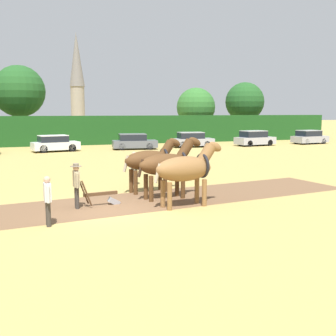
% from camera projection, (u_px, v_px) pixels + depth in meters
% --- Properties ---
extents(ground_plane, '(240.00, 240.00, 0.00)m').
position_uv_depth(ground_plane, '(111.00, 211.00, 14.91)').
color(ground_plane, '#A88E4C').
extents(plowed_furrow_strip, '(24.12, 6.85, 0.01)m').
position_uv_depth(plowed_furrow_strip, '(77.00, 208.00, 15.29)').
color(plowed_furrow_strip, brown).
rests_on(plowed_furrow_strip, ground).
extents(hedgerow, '(65.72, 1.26, 3.01)m').
position_uv_depth(hedgerow, '(50.00, 131.00, 42.52)').
color(hedgerow, '#194719').
rests_on(hedgerow, ground).
extents(tree_center_left, '(5.51, 5.51, 8.36)m').
position_uv_depth(tree_center_left, '(19.00, 91.00, 45.03)').
color(tree_center_left, brown).
rests_on(tree_center_left, ground).
extents(tree_center, '(4.88, 4.88, 6.42)m').
position_uv_depth(tree_center, '(196.00, 107.00, 53.18)').
color(tree_center, '#423323').
rests_on(tree_center, ground).
extents(tree_center_right, '(5.08, 5.08, 7.24)m').
position_uv_depth(tree_center_right, '(245.00, 102.00, 55.38)').
color(tree_center_right, brown).
rests_on(tree_center_right, ground).
extents(church_spire, '(2.70, 2.70, 17.53)m').
position_uv_depth(church_spire, '(77.00, 79.00, 76.03)').
color(church_spire, gray).
rests_on(church_spire, ground).
extents(draft_horse_lead_left, '(2.89, 1.26, 2.44)m').
position_uv_depth(draft_horse_lead_left, '(187.00, 169.00, 15.39)').
color(draft_horse_lead_left, brown).
rests_on(draft_horse_lead_left, ground).
extents(draft_horse_lead_right, '(2.90, 1.19, 2.52)m').
position_uv_depth(draft_horse_lead_right, '(167.00, 164.00, 16.78)').
color(draft_horse_lead_right, '#513319').
rests_on(draft_horse_lead_right, ground).
extents(draft_horse_trail_left, '(2.79, 1.17, 2.39)m').
position_uv_depth(draft_horse_trail_left, '(150.00, 160.00, 18.16)').
color(draft_horse_trail_left, '#513319').
rests_on(draft_horse_trail_left, ground).
extents(plow, '(1.58, 0.54, 1.13)m').
position_uv_depth(plow, '(104.00, 197.00, 15.71)').
color(plow, '#4C331E').
rests_on(plow, ground).
extents(farmer_at_plow, '(0.41, 0.64, 1.64)m').
position_uv_depth(farmer_at_plow, '(76.00, 182.00, 15.15)').
color(farmer_at_plow, '#38332D').
rests_on(farmer_at_plow, ground).
extents(farmer_beside_team, '(0.43, 0.55, 1.59)m').
position_uv_depth(farmer_beside_team, '(134.00, 166.00, 20.02)').
color(farmer_beside_team, '#4C4C4C').
rests_on(farmer_beside_team, ground).
extents(farmer_onlooker_left, '(0.21, 0.63, 1.55)m').
position_uv_depth(farmer_onlooker_left, '(48.00, 198.00, 12.81)').
color(farmer_onlooker_left, '#38332D').
rests_on(farmer_onlooker_left, ground).
extents(parked_car_center, '(4.20, 2.41, 1.43)m').
position_uv_depth(parked_car_center, '(55.00, 144.00, 36.44)').
color(parked_car_center, silver).
rests_on(parked_car_center, ground).
extents(parked_car_center_right, '(4.22, 2.20, 1.43)m').
position_uv_depth(parked_car_center_right, '(134.00, 142.00, 38.62)').
color(parked_car_center_right, '#565B66').
rests_on(parked_car_center_right, ground).
extents(parked_car_right, '(4.12, 2.03, 1.47)m').
position_uv_depth(parked_car_right, '(192.00, 140.00, 40.93)').
color(parked_car_right, '#9E9EA8').
rests_on(parked_car_right, ground).
extents(parked_car_far_right, '(4.21, 2.21, 1.54)m').
position_uv_depth(parked_car_far_right, '(255.00, 138.00, 42.59)').
color(parked_car_far_right, '#A8A8B2').
rests_on(parked_car_far_right, ground).
extents(parked_car_end_right, '(4.00, 2.23, 1.47)m').
position_uv_depth(parked_car_end_right, '(309.00, 137.00, 45.06)').
color(parked_car_end_right, '#9E9EA8').
rests_on(parked_car_end_right, ground).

